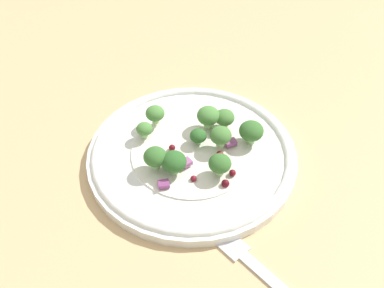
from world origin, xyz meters
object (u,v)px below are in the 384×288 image
(plate, at_px, (192,155))
(broccoli_floret_2, at_px, (225,118))
(broccoli_floret_0, at_px, (198,136))
(broccoli_floret_1, at_px, (208,116))
(fork, at_px, (277,284))

(plate, bearing_deg, broccoli_floret_2, 48.39)
(broccoli_floret_0, relative_size, broccoli_floret_1, 0.73)
(broccoli_floret_0, relative_size, fork, 0.14)
(broccoli_floret_1, height_order, broccoli_floret_2, broccoli_floret_1)
(plate, bearing_deg, broccoli_floret_0, 64.07)
(broccoli_floret_0, bearing_deg, broccoli_floret_2, 42.67)
(broccoli_floret_1, bearing_deg, broccoli_floret_0, -112.93)
(plate, xyz_separation_m, broccoli_floret_1, (0.02, 0.04, 0.03))
(broccoli_floret_0, height_order, broccoli_floret_1, broccoli_floret_1)
(plate, distance_m, broccoli_floret_2, 0.06)
(broccoli_floret_2, height_order, fork, broccoli_floret_2)
(plate, bearing_deg, fork, -62.15)
(broccoli_floret_0, distance_m, fork, 0.20)
(broccoli_floret_0, relative_size, broccoli_floret_2, 0.83)
(fork, bearing_deg, plate, 117.85)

